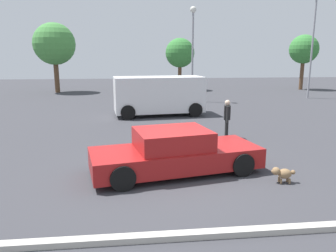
{
  "coord_description": "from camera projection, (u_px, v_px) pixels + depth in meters",
  "views": [
    {
      "loc": [
        -1.07,
        -8.36,
        3.19
      ],
      "look_at": [
        0.07,
        2.13,
        0.9
      ],
      "focal_mm": 34.2,
      "sensor_mm": 36.0,
      "label": 1
    }
  ],
  "objects": [
    {
      "name": "ground_plane",
      "position": [
        174.0,
        174.0,
        8.91
      ],
      "size": [
        80.0,
        80.0,
        0.0
      ],
      "primitive_type": "plane",
      "color": "#38383D"
    },
    {
      "name": "tree_back_left",
      "position": [
        180.0,
        53.0,
        30.48
      ],
      "size": [
        2.77,
        2.77,
        4.93
      ],
      "color": "brown",
      "rests_on": "ground_plane"
    },
    {
      "name": "dog",
      "position": [
        283.0,
        173.0,
        8.23
      ],
      "size": [
        0.62,
        0.29,
        0.42
      ],
      "rotation": [
        0.0,
        0.0,
        3.05
      ],
      "color": "olive",
      "rests_on": "ground_plane"
    },
    {
      "name": "light_post_near",
      "position": [
        193.0,
        38.0,
        22.34
      ],
      "size": [
        0.44,
        0.44,
        6.57
      ],
      "color": "gray",
      "rests_on": "ground_plane"
    },
    {
      "name": "parking_curb",
      "position": [
        196.0,
        235.0,
        5.75
      ],
      "size": [
        7.99,
        0.2,
        0.12
      ],
      "primitive_type": "cube",
      "color": "#B7B2A8",
      "rests_on": "ground_plane"
    },
    {
      "name": "tree_back_center",
      "position": [
        304.0,
        50.0,
        30.9
      ],
      "size": [
        2.76,
        2.76,
        5.28
      ],
      "color": "brown",
      "rests_on": "ground_plane"
    },
    {
      "name": "light_post_mid",
      "position": [
        314.0,
        31.0,
        24.08
      ],
      "size": [
        0.44,
        0.44,
        7.72
      ],
      "color": "gray",
      "rests_on": "ground_plane"
    },
    {
      "name": "sedan_foreground",
      "position": [
        175.0,
        153.0,
        8.92
      ],
      "size": [
        4.93,
        2.62,
        1.24
      ],
      "rotation": [
        0.0,
        0.0,
        0.2
      ],
      "color": "maroon",
      "rests_on": "ground_plane"
    },
    {
      "name": "tree_back_right",
      "position": [
        54.0,
        44.0,
        28.25
      ],
      "size": [
        3.67,
        3.67,
        6.13
      ],
      "color": "brown",
      "rests_on": "ground_plane"
    },
    {
      "name": "van_white",
      "position": [
        159.0,
        95.0,
        17.62
      ],
      "size": [
        5.02,
        2.64,
        2.12
      ],
      "rotation": [
        0.0,
        0.0,
        3.25
      ],
      "color": "white",
      "rests_on": "ground_plane"
    },
    {
      "name": "pedestrian",
      "position": [
        227.0,
        116.0,
        12.59
      ],
      "size": [
        0.33,
        0.56,
        1.54
      ],
      "rotation": [
        0.0,
        0.0,
        2.9
      ],
      "color": "black",
      "rests_on": "ground_plane"
    }
  ]
}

